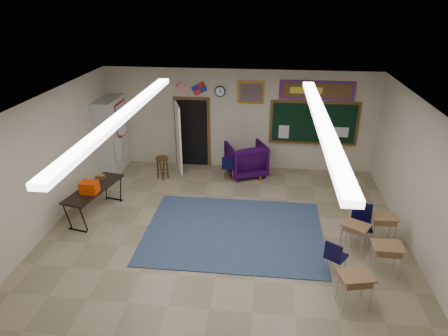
# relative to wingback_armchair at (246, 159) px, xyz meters

# --- Properties ---
(floor) EXTENTS (9.00, 9.00, 0.00)m
(floor) POSITION_rel_wingback_armchair_xyz_m (-0.28, -3.94, -0.49)
(floor) COLOR gray
(floor) RESTS_ON ground
(back_wall) EXTENTS (8.00, 0.04, 3.00)m
(back_wall) POSITION_rel_wingback_armchair_xyz_m (-0.28, 0.56, 1.01)
(back_wall) COLOR beige
(back_wall) RESTS_ON floor
(left_wall) EXTENTS (0.04, 9.00, 3.00)m
(left_wall) POSITION_rel_wingback_armchair_xyz_m (-4.28, -3.94, 1.01)
(left_wall) COLOR beige
(left_wall) RESTS_ON floor
(right_wall) EXTENTS (0.04, 9.00, 3.00)m
(right_wall) POSITION_rel_wingback_armchair_xyz_m (3.72, -3.94, 1.01)
(right_wall) COLOR beige
(right_wall) RESTS_ON floor
(ceiling) EXTENTS (8.00, 9.00, 0.04)m
(ceiling) POSITION_rel_wingback_armchair_xyz_m (-0.28, -3.94, 2.51)
(ceiling) COLOR beige
(ceiling) RESTS_ON back_wall
(area_rug) EXTENTS (4.00, 3.00, 0.02)m
(area_rug) POSITION_rel_wingback_armchair_xyz_m (-0.08, -3.14, -0.48)
(area_rug) COLOR #344164
(area_rug) RESTS_ON floor
(fluorescent_strips) EXTENTS (3.86, 6.00, 0.10)m
(fluorescent_strips) POSITION_rel_wingback_armchair_xyz_m (-0.28, -3.94, 2.45)
(fluorescent_strips) COLOR white
(fluorescent_strips) RESTS_ON ceiling
(doorway) EXTENTS (1.10, 0.89, 2.16)m
(doorway) POSITION_rel_wingback_armchair_xyz_m (-1.78, 0.42, 0.57)
(doorway) COLOR black
(doorway) RESTS_ON back_wall
(chalkboard) EXTENTS (2.55, 0.14, 1.30)m
(chalkboard) POSITION_rel_wingback_armchair_xyz_m (1.92, 0.53, 0.98)
(chalkboard) COLOR brown
(chalkboard) RESTS_ON back_wall
(bulletin_board) EXTENTS (2.10, 0.05, 0.55)m
(bulletin_board) POSITION_rel_wingback_armchair_xyz_m (1.92, 0.53, 1.96)
(bulletin_board) COLOR #A9110E
(bulletin_board) RESTS_ON back_wall
(framed_art_print) EXTENTS (0.75, 0.05, 0.65)m
(framed_art_print) POSITION_rel_wingback_armchair_xyz_m (0.07, 0.53, 1.86)
(framed_art_print) COLOR #A56F20
(framed_art_print) RESTS_ON back_wall
(wall_clock) EXTENTS (0.32, 0.05, 0.32)m
(wall_clock) POSITION_rel_wingback_armchair_xyz_m (-0.83, 0.53, 1.86)
(wall_clock) COLOR black
(wall_clock) RESTS_ON back_wall
(wall_flags) EXTENTS (1.16, 0.06, 0.70)m
(wall_flags) POSITION_rel_wingback_armchair_xyz_m (-1.68, 0.50, 1.99)
(wall_flags) COLOR red
(wall_flags) RESTS_ON back_wall
(storage_cabinet) EXTENTS (0.59, 1.25, 2.20)m
(storage_cabinet) POSITION_rel_wingback_armchair_xyz_m (-3.99, -0.09, 0.61)
(storage_cabinet) COLOR #B3B3AE
(storage_cabinet) RESTS_ON floor
(wingback_armchair) EXTENTS (1.38, 1.40, 0.98)m
(wingback_armchair) POSITION_rel_wingback_armchair_xyz_m (0.00, 0.00, 0.00)
(wingback_armchair) COLOR #220533
(wingback_armchair) RESTS_ON floor
(student_chair_reading) EXTENTS (0.40, 0.40, 0.75)m
(student_chair_reading) POSITION_rel_wingback_armchair_xyz_m (-0.49, -0.39, -0.11)
(student_chair_reading) COLOR black
(student_chair_reading) RESTS_ON floor
(student_chair_desk_a) EXTENTS (0.53, 0.53, 0.76)m
(student_chair_desk_a) POSITION_rel_wingback_armchair_xyz_m (1.99, -4.36, -0.11)
(student_chair_desk_a) COLOR black
(student_chair_desk_a) RESTS_ON floor
(student_chair_desk_b) EXTENTS (0.50, 0.50, 0.91)m
(student_chair_desk_b) POSITION_rel_wingback_armchair_xyz_m (2.65, -3.33, -0.03)
(student_chair_desk_b) COLOR black
(student_chair_desk_b) RESTS_ON floor
(student_desk_front_left) EXTENTS (0.66, 0.61, 0.63)m
(student_desk_front_left) POSITION_rel_wingback_armchair_xyz_m (2.48, -3.55, -0.13)
(student_desk_front_left) COLOR brown
(student_desk_front_left) RESTS_ON floor
(student_desk_front_right) EXTENTS (0.56, 0.43, 0.65)m
(student_desk_front_right) POSITION_rel_wingback_armchair_xyz_m (3.15, -3.15, -0.13)
(student_desk_front_right) COLOR brown
(student_desk_front_right) RESTS_ON floor
(student_desk_back_left) EXTENTS (0.65, 0.54, 0.68)m
(student_desk_back_left) POSITION_rel_wingback_armchair_xyz_m (2.17, -5.23, -0.11)
(student_desk_back_left) COLOR brown
(student_desk_back_left) RESTS_ON floor
(student_desk_back_right) EXTENTS (0.57, 0.43, 0.68)m
(student_desk_back_right) POSITION_rel_wingback_armchair_xyz_m (2.92, -4.29, -0.11)
(student_desk_back_right) COLOR brown
(student_desk_back_right) RESTS_ON floor
(folding_table) EXTENTS (0.92, 1.84, 1.00)m
(folding_table) POSITION_rel_wingback_armchair_xyz_m (-3.48, -2.74, -0.09)
(folding_table) COLOR black
(folding_table) RESTS_ON floor
(wooden_stool) EXTENTS (0.37, 0.37, 0.66)m
(wooden_stool) POSITION_rel_wingback_armchair_xyz_m (-2.38, -0.56, -0.15)
(wooden_stool) COLOR #442D14
(wooden_stool) RESTS_ON floor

